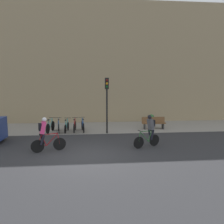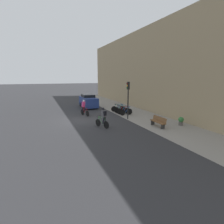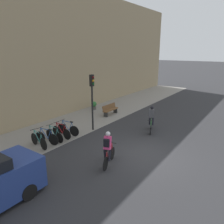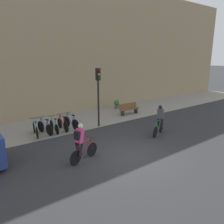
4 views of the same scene
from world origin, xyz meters
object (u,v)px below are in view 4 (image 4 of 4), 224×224
object	(u,v)px
cyclist_pink	(81,142)
parked_bike_3	(63,124)
cyclist_grey	(160,119)
parked_bike_0	(35,129)
parked_bike_2	(54,126)
bench	(129,109)
parked_bike_4	(71,122)
traffic_light_pole	(98,87)
potted_plant	(117,104)
parked_bike_1	(45,127)

from	to	relation	value
cyclist_pink	parked_bike_3	distance (m)	4.63
cyclist_grey	parked_bike_0	bearing A→B (deg)	145.94
parked_bike_2	bench	bearing A→B (deg)	3.86
parked_bike_3	parked_bike_4	world-z (taller)	parked_bike_4
parked_bike_4	traffic_light_pole	size ratio (longest dim) A/B	0.44
cyclist_pink	potted_plant	size ratio (longest dim) A/B	2.27
parked_bike_1	parked_bike_4	xyz separation A→B (m)	(1.70, -0.00, 0.00)
traffic_light_pole	bench	xyz separation A→B (m)	(3.61, 1.12, -2.15)
cyclist_grey	parked_bike_4	size ratio (longest dim) A/B	1.06
bench	parked_bike_0	bearing A→B (deg)	-176.73
parked_bike_1	bench	xyz separation A→B (m)	(6.99, 0.43, 0.07)
parked_bike_0	bench	distance (m)	7.57
parked_bike_0	parked_bike_4	size ratio (longest dim) A/B	1.04
cyclist_grey	parked_bike_2	xyz separation A→B (m)	(-4.90, 4.08, -0.56)
parked_bike_0	bench	bearing A→B (deg)	3.27
parked_bike_1	parked_bike_2	size ratio (longest dim) A/B	0.99
cyclist_grey	traffic_light_pole	xyz separation A→B (m)	(-2.08, 3.39, 1.68)
parked_bike_0	traffic_light_pole	distance (m)	4.58
traffic_light_pole	potted_plant	distance (m)	5.62
potted_plant	parked_bike_1	bearing A→B (deg)	-160.92
cyclist_pink	parked_bike_3	size ratio (longest dim) A/B	1.05
cyclist_pink	potted_plant	bearing A→B (deg)	43.38
traffic_light_pole	potted_plant	world-z (taller)	traffic_light_pole
traffic_light_pole	parked_bike_3	bearing A→B (deg)	163.10
cyclist_pink	parked_bike_3	world-z (taller)	cyclist_pink
parked_bike_0	traffic_light_pole	bearing A→B (deg)	-9.82
cyclist_pink	parked_bike_4	world-z (taller)	cyclist_pink
parked_bike_1	parked_bike_2	distance (m)	0.57
traffic_light_pole	potted_plant	xyz separation A→B (m)	(4.03, 3.25, -2.18)
parked_bike_0	traffic_light_pole	xyz separation A→B (m)	(3.95, -0.68, 2.21)
cyclist_pink	traffic_light_pole	distance (m)	5.35
parked_bike_0	parked_bike_4	bearing A→B (deg)	0.02
parked_bike_3	cyclist_grey	bearing A→B (deg)	-43.26
cyclist_grey	potted_plant	world-z (taller)	cyclist_grey
bench	parked_bike_3	bearing A→B (deg)	-175.78
cyclist_grey	bench	xyz separation A→B (m)	(1.53, 4.51, -0.47)
traffic_light_pole	parked_bike_2	bearing A→B (deg)	166.38
cyclist_pink	parked_bike_4	size ratio (longest dim) A/B	1.06
parked_bike_2	parked_bike_1	bearing A→B (deg)	179.80
parked_bike_1	traffic_light_pole	world-z (taller)	traffic_light_pole
cyclist_pink	potted_plant	distance (m)	10.23
parked_bike_1	traffic_light_pole	distance (m)	4.10
parked_bike_0	potted_plant	size ratio (longest dim) A/B	2.23
parked_bike_3	potted_plant	size ratio (longest dim) A/B	2.15
parked_bike_4	bench	xyz separation A→B (m)	(5.29, 0.43, 0.06)
cyclist_grey	parked_bike_2	distance (m)	6.40
cyclist_pink	traffic_light_pole	world-z (taller)	traffic_light_pole
cyclist_grey	parked_bike_1	bearing A→B (deg)	143.26
parked_bike_3	bench	world-z (taller)	parked_bike_3
cyclist_pink	parked_bike_2	world-z (taller)	cyclist_pink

